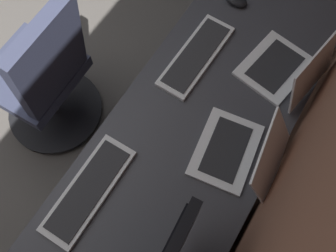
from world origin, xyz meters
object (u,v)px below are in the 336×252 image
laptop_left (243,153)px  keyboard_spare (89,190)px  mouse_spare (236,0)px  office_chair (44,81)px  drawer_pedestal (169,204)px  laptop_leftmost (289,69)px  keyboard_main (196,56)px

laptop_left → keyboard_spare: bearing=-45.6°
mouse_spare → office_chair: office_chair is taller
keyboard_spare → office_chair: size_ratio=0.43×
office_chair → drawer_pedestal: bearing=78.0°
laptop_left → mouse_spare: size_ratio=3.36×
mouse_spare → laptop_leftmost: bearing=56.5°
mouse_spare → office_chair: bearing=-43.3°
drawer_pedestal → laptop_left: 0.52m
drawer_pedestal → laptop_left: laptop_left is taller
laptop_left → keyboard_main: (-0.30, -0.37, -0.04)m
laptop_left → office_chair: bearing=-87.0°
keyboard_main → mouse_spare: (-0.35, 0.01, 0.01)m
drawer_pedestal → keyboard_main: 0.69m
laptop_leftmost → keyboard_spare: size_ratio=0.79×
keyboard_main → mouse_spare: 0.35m
laptop_leftmost → keyboard_spare: laptop_leftmost is taller
keyboard_spare → laptop_leftmost: bearing=153.4°
drawer_pedestal → keyboard_spare: 0.49m
keyboard_main → office_chair: 0.79m
drawer_pedestal → keyboard_main: keyboard_main is taller
laptop_left → keyboard_main: laptop_left is taller
drawer_pedestal → keyboard_main: (-0.53, -0.19, 0.39)m
laptop_left → mouse_spare: (-0.65, -0.36, -0.03)m
drawer_pedestal → laptop_left: size_ratio=1.99×
laptop_left → keyboard_spare: (0.41, -0.41, -0.04)m
keyboard_main → keyboard_spare: 0.71m
drawer_pedestal → laptop_left: bearing=142.7°
keyboard_main → mouse_spare: size_ratio=4.08×
keyboard_spare → office_chair: office_chair is taller
keyboard_spare → mouse_spare: size_ratio=4.04×
drawer_pedestal → laptop_leftmost: size_ratio=2.09×
laptop_leftmost → keyboard_main: (0.11, -0.36, -0.04)m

